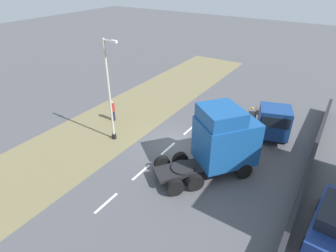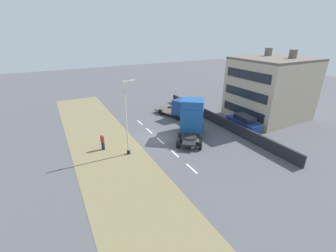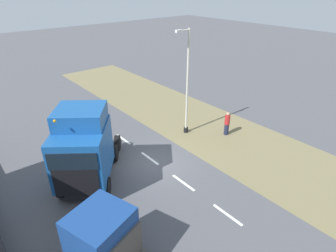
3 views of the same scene
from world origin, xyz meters
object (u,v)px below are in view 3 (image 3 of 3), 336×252
(lorry_cab, at_px, (84,149))
(flatbed_truck, at_px, (111,246))
(lamp_post, at_px, (186,89))
(pedestrian, at_px, (227,124))

(lorry_cab, distance_m, flatbed_truck, 6.04)
(lorry_cab, height_order, flatbed_truck, lorry_cab)
(lamp_post, height_order, pedestrian, lamp_post)
(flatbed_truck, bearing_deg, pedestrian, 2.22)
(flatbed_truck, relative_size, pedestrian, 3.34)
(lamp_post, bearing_deg, lorry_cab, 5.67)
(flatbed_truck, bearing_deg, lamp_post, 15.70)
(flatbed_truck, distance_m, pedestrian, 12.84)
(lamp_post, bearing_deg, flatbed_truck, 33.40)
(flatbed_truck, bearing_deg, lorry_cab, 55.62)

